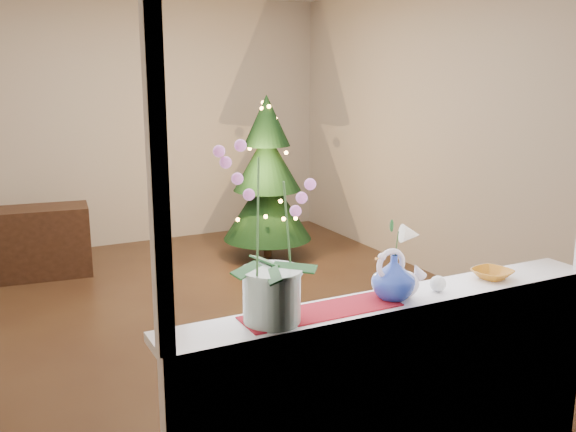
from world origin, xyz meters
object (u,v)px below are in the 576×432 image
at_px(orchid_pot, 271,233).
at_px(side_table, 41,242).
at_px(swan, 401,274).
at_px(amber_dish, 492,275).
at_px(xmas_tree, 267,177).
at_px(blue_vase, 394,274).
at_px(paperweight, 438,284).

xyz_separation_m(orchid_pot, side_table, (-0.47, 4.05, -0.96)).
height_order(swan, amber_dish, swan).
relative_size(orchid_pot, xmas_tree, 0.44).
bearing_deg(amber_dish, orchid_pot, -179.50).
bearing_deg(orchid_pot, amber_dish, 0.50).
xyz_separation_m(swan, amber_dish, (0.57, 0.02, -0.09)).
relative_size(blue_vase, xmas_tree, 0.14).
distance_m(paperweight, amber_dish, 0.36).
bearing_deg(orchid_pot, side_table, 96.60).
bearing_deg(orchid_pot, swan, -0.81).
distance_m(swan, paperweight, 0.22).
bearing_deg(paperweight, xmas_tree, 76.66).
relative_size(orchid_pot, side_table, 0.83).
bearing_deg(swan, orchid_pot, 173.64).
xyz_separation_m(swan, blue_vase, (-0.03, 0.01, 0.00)).
height_order(blue_vase, paperweight, blue_vase).
relative_size(amber_dish, xmas_tree, 0.09).
relative_size(swan, xmas_tree, 0.16).
relative_size(paperweight, xmas_tree, 0.04).
height_order(blue_vase, side_table, blue_vase).
xyz_separation_m(amber_dish, side_table, (-1.66, 4.04, -0.61)).
xyz_separation_m(orchid_pot, paperweight, (0.83, -0.02, -0.33)).
relative_size(paperweight, amber_dish, 0.47).
bearing_deg(blue_vase, amber_dish, 1.29).
bearing_deg(blue_vase, xmas_tree, 73.11).
bearing_deg(orchid_pot, xmas_tree, 65.08).
distance_m(xmas_tree, side_table, 2.27).
distance_m(blue_vase, xmas_tree, 3.85).
relative_size(orchid_pot, swan, 2.82).
distance_m(orchid_pot, paperweight, 0.90).
distance_m(swan, side_table, 4.26).
height_order(orchid_pot, amber_dish, orchid_pot).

